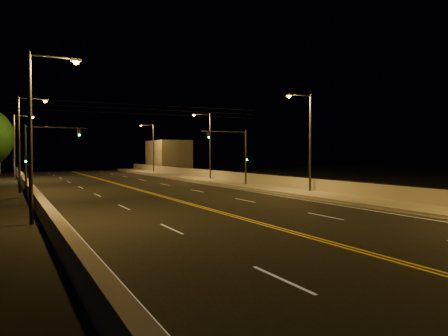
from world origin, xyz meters
name	(u,v)px	position (x,y,z in m)	size (l,w,h in m)	color
ground	(438,273)	(0.00, 0.00, 0.00)	(160.00, 160.00, 0.00)	black
road	(186,203)	(0.00, 20.00, 0.01)	(18.00, 120.00, 0.02)	black
sidewalk	(309,194)	(10.80, 20.00, 0.15)	(3.60, 120.00, 0.30)	#9D9583
curb	(291,196)	(8.93, 20.00, 0.07)	(0.14, 120.00, 0.15)	#9D9583
parapet_wall	(325,186)	(12.45, 20.00, 0.80)	(0.30, 120.00, 1.00)	#ACA190
jersey_barrier	(39,203)	(-9.53, 20.00, 0.48)	(0.45, 120.00, 0.96)	#ACA190
distant_building_right	(168,156)	(16.50, 70.43, 2.93)	(6.00, 10.00, 5.85)	gray
parapet_rail	(326,179)	(12.45, 20.00, 1.33)	(0.06, 0.06, 120.00)	black
lane_markings	(186,203)	(0.00, 19.93, 0.02)	(17.32, 116.00, 0.00)	silver
streetlight_1	(307,136)	(11.50, 21.22, 4.94)	(2.55, 0.28, 8.49)	#2D2D33
streetlight_2	(208,142)	(11.50, 41.35, 4.94)	(2.55, 0.28, 8.49)	#2D2D33
streetlight_3	(152,145)	(11.50, 64.81, 4.94)	(2.55, 0.28, 8.49)	#2D2D33
streetlight_4	(37,124)	(-9.90, 14.95, 4.94)	(2.55, 0.28, 8.49)	#2D2D33
streetlight_5	(23,137)	(-9.90, 33.93, 4.94)	(2.55, 0.28, 8.49)	#2D2D33
streetlight_6	(17,142)	(-9.90, 53.93, 4.94)	(2.55, 0.28, 8.49)	#2D2D33
traffic_signal_right	(237,151)	(9.97, 30.87, 3.74)	(5.11, 0.31, 5.88)	#2D2D33
traffic_signal_left	(39,150)	(-8.77, 30.87, 3.74)	(5.11, 0.31, 5.88)	#2D2D33
overhead_wires	(146,109)	(0.00, 29.50, 7.40)	(22.00, 0.03, 0.83)	black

